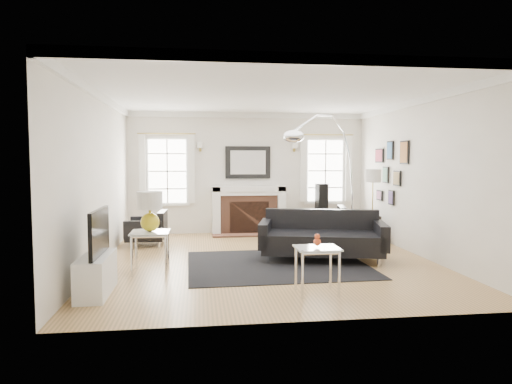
{
  "coord_description": "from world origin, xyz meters",
  "views": [
    {
      "loc": [
        -1.15,
        -7.61,
        1.71
      ],
      "look_at": [
        -0.15,
        0.3,
        1.15
      ],
      "focal_mm": 32.0,
      "sensor_mm": 36.0,
      "label": 1
    }
  ],
  "objects": [
    {
      "name": "armchair_left",
      "position": [
        -2.14,
        1.64,
        0.32
      ],
      "size": [
        0.79,
        0.87,
        0.57
      ],
      "color": "black",
      "rests_on": "floor"
    },
    {
      "name": "left_wall",
      "position": [
        -2.75,
        0.0,
        1.4
      ],
      "size": [
        0.04,
        6.0,
        2.8
      ],
      "primitive_type": "cube",
      "color": "silver",
      "rests_on": "floor"
    },
    {
      "name": "armchair_right",
      "position": [
        2.14,
        1.6,
        0.34
      ],
      "size": [
        0.96,
        1.03,
        0.6
      ],
      "color": "black",
      "rests_on": "floor"
    },
    {
      "name": "back_wall",
      "position": [
        0.0,
        3.0,
        1.4
      ],
      "size": [
        5.5,
        0.04,
        2.8
      ],
      "primitive_type": "cube",
      "color": "silver",
      "rests_on": "floor"
    },
    {
      "name": "gallery_wall",
      "position": [
        2.72,
        1.3,
        1.53
      ],
      "size": [
        0.04,
        1.73,
        1.29
      ],
      "color": "black",
      "rests_on": "right_wall"
    },
    {
      "name": "orange_vase",
      "position": [
        0.34,
        -2.03,
        0.69
      ],
      "size": [
        0.1,
        0.1,
        0.15
      ],
      "color": "#D8451B",
      "rests_on": "nesting_table"
    },
    {
      "name": "speaker_tower",
      "position": [
        1.69,
        2.65,
        0.58
      ],
      "size": [
        0.27,
        0.27,
        1.16
      ],
      "primitive_type": "cube",
      "rotation": [
        0.0,
        0.0,
        0.19
      ],
      "color": "black",
      "rests_on": "floor"
    },
    {
      "name": "ceiling",
      "position": [
        0.0,
        0.0,
        2.8
      ],
      "size": [
        5.5,
        6.0,
        0.02
      ],
      "primitive_type": "cube",
      "color": "white",
      "rests_on": "back_wall"
    },
    {
      "name": "coffee_table",
      "position": [
        0.69,
        0.45,
        0.32
      ],
      "size": [
        0.8,
        0.8,
        0.36
      ],
      "color": "silver",
      "rests_on": "floor"
    },
    {
      "name": "crown_molding",
      "position": [
        0.0,
        0.0,
        2.74
      ],
      "size": [
        5.5,
        6.0,
        0.12
      ],
      "primitive_type": "cube",
      "color": "white",
      "rests_on": "back_wall"
    },
    {
      "name": "fireplace",
      "position": [
        0.0,
        2.79,
        0.54
      ],
      "size": [
        1.7,
        0.69,
        1.11
      ],
      "color": "white",
      "rests_on": "floor"
    },
    {
      "name": "right_wall",
      "position": [
        2.75,
        0.0,
        1.4
      ],
      "size": [
        0.04,
        6.0,
        2.8
      ],
      "primitive_type": "cube",
      "color": "silver",
      "rests_on": "floor"
    },
    {
      "name": "arc_floor_lamp",
      "position": [
        1.31,
        1.03,
        1.45
      ],
      "size": [
        1.89,
        1.75,
        2.68
      ],
      "color": "white",
      "rests_on": "floor"
    },
    {
      "name": "window_right",
      "position": [
        1.85,
        2.95,
        1.46
      ],
      "size": [
        1.24,
        0.15,
        1.62
      ],
      "color": "white",
      "rests_on": "back_wall"
    },
    {
      "name": "side_table_left",
      "position": [
        -1.88,
        -0.63,
        0.52
      ],
      "size": [
        0.57,
        0.57,
        0.63
      ],
      "color": "silver",
      "rests_on": "floor"
    },
    {
      "name": "front_wall",
      "position": [
        0.0,
        -3.0,
        1.4
      ],
      "size": [
        5.5,
        0.04,
        2.8
      ],
      "primitive_type": "cube",
      "color": "silver",
      "rests_on": "floor"
    },
    {
      "name": "area_rug",
      "position": [
        0.11,
        -0.38,
        0.01
      ],
      "size": [
        2.92,
        2.45,
        0.01
      ],
      "primitive_type": "cube",
      "rotation": [
        0.0,
        0.0,
        0.02
      ],
      "color": "black",
      "rests_on": "floor"
    },
    {
      "name": "sofa",
      "position": [
        0.95,
        -0.07,
        0.37
      ],
      "size": [
        2.27,
        1.42,
        0.69
      ],
      "color": "black",
      "rests_on": "floor"
    },
    {
      "name": "floor",
      "position": [
        0.0,
        0.0,
        0.0
      ],
      "size": [
        6.0,
        6.0,
        0.0
      ],
      "primitive_type": "plane",
      "color": "olive",
      "rests_on": "ground"
    },
    {
      "name": "window_left",
      "position": [
        -1.85,
        2.95,
        1.46
      ],
      "size": [
        1.24,
        0.15,
        1.62
      ],
      "color": "white",
      "rests_on": "back_wall"
    },
    {
      "name": "mantel_mirror",
      "position": [
        0.0,
        2.95,
        1.65
      ],
      "size": [
        1.05,
        0.07,
        0.75
      ],
      "color": "black",
      "rests_on": "back_wall"
    },
    {
      "name": "gourd_lamp",
      "position": [
        -1.88,
        -0.63,
        0.98
      ],
      "size": [
        0.38,
        0.38,
        0.61
      ],
      "color": "gold",
      "rests_on": "side_table_left"
    },
    {
      "name": "stick_floor_lamp",
      "position": [
        2.2,
        0.83,
        1.32
      ],
      "size": [
        0.31,
        0.31,
        1.53
      ],
      "color": "#A78D3A",
      "rests_on": "floor"
    },
    {
      "name": "nesting_table",
      "position": [
        0.34,
        -2.03,
        0.48
      ],
      "size": [
        0.55,
        0.46,
        0.6
      ],
      "color": "silver",
      "rests_on": "floor"
    },
    {
      "name": "tv_unit",
      "position": [
        -2.44,
        -1.7,
        0.33
      ],
      "size": [
        0.35,
        1.0,
        1.09
      ],
      "color": "white",
      "rests_on": "floor"
    }
  ]
}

